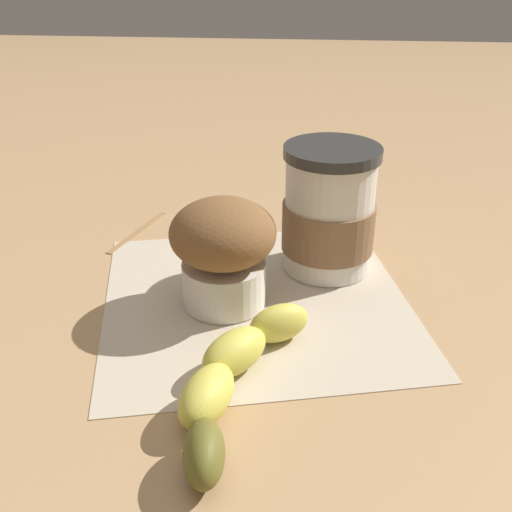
% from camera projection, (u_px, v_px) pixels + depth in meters
% --- Properties ---
extents(ground_plane, '(3.00, 3.00, 0.00)m').
position_uv_depth(ground_plane, '(256.00, 300.00, 0.53)').
color(ground_plane, tan).
extents(paper_napkin, '(0.32, 0.32, 0.00)m').
position_uv_depth(paper_napkin, '(256.00, 300.00, 0.53)').
color(paper_napkin, beige).
rests_on(paper_napkin, ground_plane).
extents(coffee_cup, '(0.09, 0.09, 0.12)m').
position_uv_depth(coffee_cup, '(329.00, 214.00, 0.56)').
color(coffee_cup, silver).
rests_on(coffee_cup, paper_napkin).
extents(muffin, '(0.09, 0.09, 0.10)m').
position_uv_depth(muffin, '(223.00, 249.00, 0.50)').
color(muffin, white).
rests_on(muffin, paper_napkin).
extents(banana, '(0.19, 0.09, 0.03)m').
position_uv_depth(banana, '(232.00, 375.00, 0.42)').
color(banana, '#D6CC4C').
rests_on(banana, paper_napkin).
extents(wooden_stirrer, '(0.11, 0.04, 0.00)m').
position_uv_depth(wooden_stirrer, '(138.00, 231.00, 0.66)').
color(wooden_stirrer, '#9E7547').
rests_on(wooden_stirrer, ground_plane).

